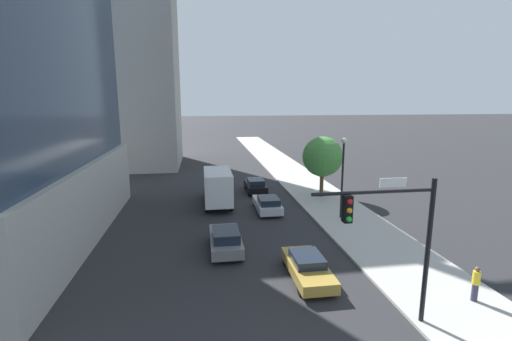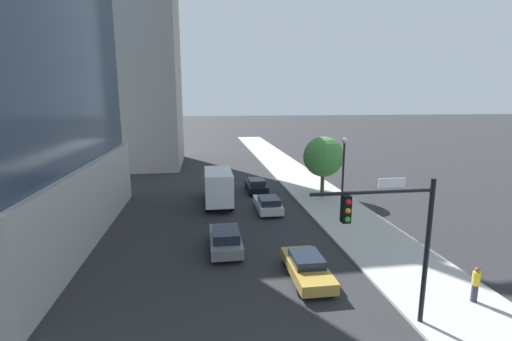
{
  "view_description": "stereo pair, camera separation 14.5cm",
  "coord_description": "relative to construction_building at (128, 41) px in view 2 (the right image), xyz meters",
  "views": [
    {
      "loc": [
        -3.5,
        -8.44,
        9.35
      ],
      "look_at": [
        -0.04,
        14.26,
        4.8
      ],
      "focal_mm": 25.28,
      "sensor_mm": 36.0,
      "label": 1
    },
    {
      "loc": [
        -3.36,
        -8.46,
        9.35
      ],
      "look_at": [
        -0.04,
        14.26,
        4.8
      ],
      "focal_mm": 25.28,
      "sensor_mm": 36.0,
      "label": 2
    }
  ],
  "objects": [
    {
      "name": "car_gold",
      "position": [
        15.03,
        -36.31,
        -16.42
      ],
      "size": [
        1.83,
        4.69,
        1.28
      ],
      "color": "#AD8938",
      "rests_on": "ground"
    },
    {
      "name": "car_gray",
      "position": [
        10.98,
        -32.15,
        -16.31
      ],
      "size": [
        1.9,
        4.57,
        1.52
      ],
      "color": "slate",
      "rests_on": "ground"
    },
    {
      "name": "sidewalk",
      "position": [
        20.96,
        -24.95,
        -16.99
      ],
      "size": [
        5.42,
        120.0,
        0.15
      ],
      "primitive_type": "cube",
      "color": "#B2AFA8",
      "rests_on": "ground"
    },
    {
      "name": "pedestrian_yellow_shirt",
      "position": [
        21.99,
        -39.83,
        -16.06
      ],
      "size": [
        0.34,
        0.34,
        1.68
      ],
      "color": "#38334C",
      "rests_on": "sidewalk"
    },
    {
      "name": "box_truck",
      "position": [
        10.98,
        -21.68,
        -15.26
      ],
      "size": [
        2.35,
        7.39,
        3.23
      ],
      "color": "#1E4799",
      "rests_on": "ground"
    },
    {
      "name": "traffic_light_pole",
      "position": [
        17.06,
        -40.88,
        -12.64
      ],
      "size": [
        5.08,
        0.48,
        6.24
      ],
      "color": "black",
      "rests_on": "sidewalk"
    },
    {
      "name": "street_tree",
      "position": [
        20.96,
        -21.1,
        -13.05
      ],
      "size": [
        3.8,
        3.8,
        5.78
      ],
      "color": "brown",
      "rests_on": "sidewalk"
    },
    {
      "name": "car_silver",
      "position": [
        15.03,
        -24.62,
        -16.38
      ],
      "size": [
        1.91,
        4.55,
        1.38
      ],
      "color": "#B7B7BC",
      "rests_on": "ground"
    },
    {
      "name": "street_lamp",
      "position": [
        20.4,
        -27.45,
        -12.82
      ],
      "size": [
        0.44,
        0.44,
        6.33
      ],
      "color": "black",
      "rests_on": "sidewalk"
    },
    {
      "name": "construction_building",
      "position": [
        0.0,
        0.0,
        0.0
      ],
      "size": [
        24.75,
        14.44,
        38.02
      ],
      "color": "#9E9B93",
      "rests_on": "ground"
    },
    {
      "name": "car_black",
      "position": [
        15.03,
        -17.87,
        -16.35
      ],
      "size": [
        1.87,
        4.55,
        1.37
      ],
      "color": "black",
      "rests_on": "ground"
    }
  ]
}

